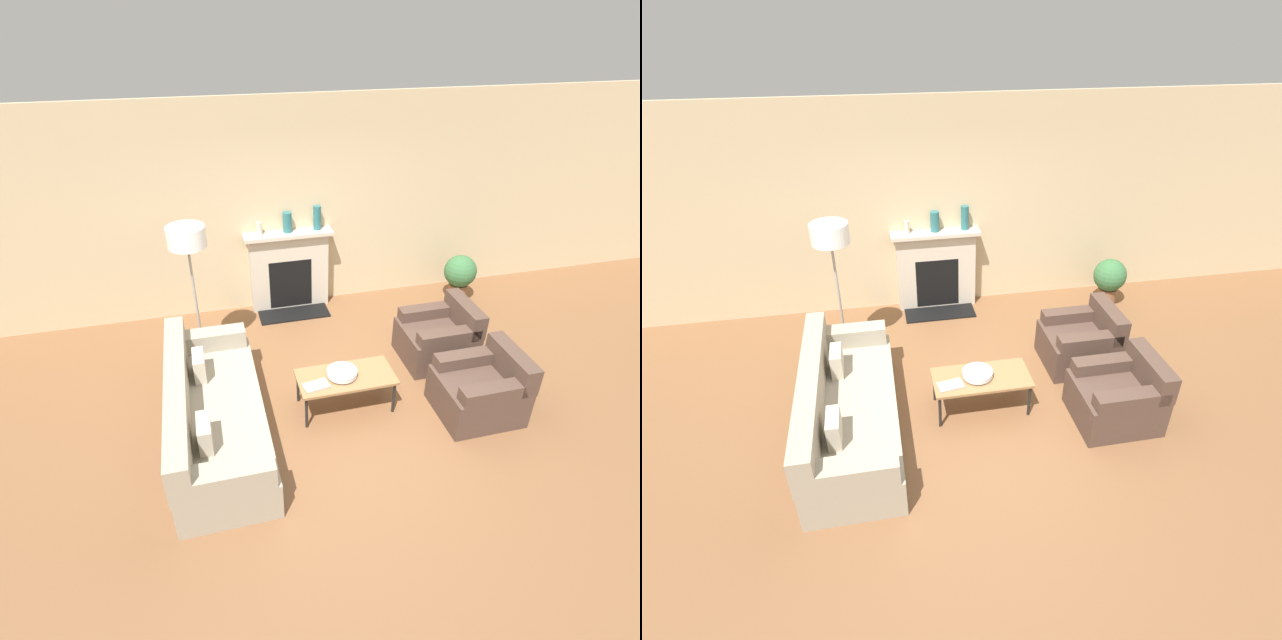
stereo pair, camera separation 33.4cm
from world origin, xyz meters
TOP-DOWN VIEW (x-y plane):
  - ground_plane at (0.00, 0.00)m, footprint 18.00×18.00m
  - wall_back at (0.00, 2.58)m, footprint 18.00×0.06m
  - fireplace at (-0.19, 2.43)m, footprint 1.24×0.59m
  - couch at (-1.48, -0.01)m, footprint 0.91×2.29m
  - armchair_near at (1.36, -0.33)m, footprint 0.85×0.76m
  - armchair_far at (1.36, 0.70)m, footprint 0.85×0.76m
  - coffee_table at (-0.04, 0.10)m, footprint 1.05×0.51m
  - bowl at (-0.08, 0.11)m, footprint 0.33×0.33m
  - book at (-0.39, -0.00)m, footprint 0.29×0.20m
  - floor_lamp at (-1.52, 1.47)m, footprint 0.44×0.44m
  - mantel_vase_left at (-0.58, 2.45)m, footprint 0.07×0.07m
  - mantel_vase_center_left at (-0.19, 2.45)m, footprint 0.12×0.12m
  - mantel_vase_center_right at (0.23, 2.45)m, footprint 0.11×0.11m
  - potted_plant at (2.30, 2.00)m, footprint 0.48×0.48m

SIDE VIEW (x-z plane):
  - ground_plane at x=0.00m, z-range 0.00..0.00m
  - armchair_near at x=1.36m, z-range -0.08..0.67m
  - armchair_far at x=1.36m, z-range -0.08..0.67m
  - couch at x=-1.48m, z-range -0.11..0.70m
  - coffee_table at x=-0.04m, z-range 0.18..0.60m
  - potted_plant at x=2.30m, z-range 0.06..0.77m
  - book at x=-0.39m, z-range 0.43..0.45m
  - bowl at x=-0.08m, z-range 0.43..0.51m
  - fireplace at x=-0.19m, z-range -0.01..1.15m
  - mantel_vase_left at x=-0.58m, z-range 1.16..1.34m
  - mantel_vase_center_left at x=-0.19m, z-range 1.16..1.44m
  - mantel_vase_center_right at x=0.23m, z-range 1.16..1.49m
  - wall_back at x=0.00m, z-range 0.00..2.90m
  - floor_lamp at x=-1.52m, z-range 0.61..2.35m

